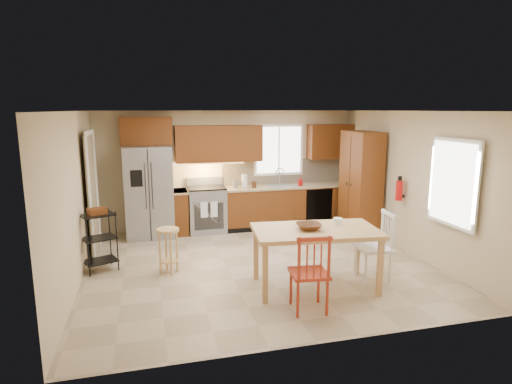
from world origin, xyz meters
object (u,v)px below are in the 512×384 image
object	(u,v)px
range_stove	(207,210)
utility_cart	(99,241)
pantry	(361,184)
table_jar	(338,223)
fire_extinguisher	(399,190)
chair_red	(309,272)
bar_stool	(168,251)
soap_bottle	(300,181)
dining_table	(315,259)
chair_white	(373,247)
refrigerator	(149,192)
table_bowl	(309,230)

from	to	relation	value
range_stove	utility_cart	size ratio (longest dim) A/B	0.95
pantry	table_jar	bearing A→B (deg)	-124.92
fire_extinguisher	chair_red	distance (m)	3.12
bar_stool	chair_red	bearing A→B (deg)	-32.60
soap_bottle	dining_table	xyz separation A→B (m)	(-0.93, -3.16, -0.57)
table_jar	fire_extinguisher	bearing A→B (deg)	32.85
chair_red	chair_white	world-z (taller)	same
fire_extinguisher	bar_stool	distance (m)	4.16
soap_bottle	table_jar	xyz separation A→B (m)	(-0.55, -3.05, -0.10)
chair_white	bar_stool	world-z (taller)	chair_white
refrigerator	fire_extinguisher	distance (m)	4.76
table_bowl	utility_cart	world-z (taller)	utility_cart
dining_table	table_jar	xyz separation A→B (m)	(0.38, 0.11, 0.47)
pantry	utility_cart	xyz separation A→B (m)	(-4.93, -0.80, -0.57)
pantry	utility_cart	bearing A→B (deg)	-170.75
bar_stool	fire_extinguisher	bearing A→B (deg)	15.43
soap_bottle	chair_red	world-z (taller)	soap_bottle
refrigerator	utility_cart	distance (m)	1.95
dining_table	table_jar	bearing A→B (deg)	22.05
range_stove	refrigerator	bearing A→B (deg)	-177.01
soap_bottle	pantry	xyz separation A→B (m)	(0.95, -0.90, 0.05)
bar_stool	dining_table	bearing A→B (deg)	-14.57
range_stove	table_jar	size ratio (longest dim) A/B	5.49
table_bowl	table_jar	bearing A→B (deg)	12.53
soap_bottle	chair_white	size ratio (longest dim) A/B	0.19
range_stove	soap_bottle	bearing A→B (deg)	-2.40
range_stove	table_jar	world-z (taller)	table_jar
dining_table	refrigerator	bearing A→B (deg)	131.35
fire_extinguisher	dining_table	distance (m)	2.50
refrigerator	table_jar	size ratio (longest dim) A/B	10.87
refrigerator	bar_stool	size ratio (longest dim) A/B	2.53
dining_table	table_bowl	distance (m)	0.45
soap_bottle	table_bowl	distance (m)	3.33
table_bowl	bar_stool	world-z (taller)	table_bowl
table_bowl	table_jar	size ratio (longest dim) A/B	2.12
table_bowl	chair_white	bearing A→B (deg)	2.70
fire_extinguisher	bar_stool	bearing A→B (deg)	-178.06
chair_red	table_bowl	distance (m)	0.78
table_jar	refrigerator	bearing A→B (deg)	130.57
chair_red	utility_cart	world-z (taller)	chair_red
refrigerator	pantry	world-z (taller)	pantry
chair_white	range_stove	bearing A→B (deg)	38.79
fire_extinguisher	chair_red	world-z (taller)	fire_extinguisher
fire_extinguisher	chair_red	size ratio (longest dim) A/B	0.35
chair_white	bar_stool	xyz separation A→B (m)	(-2.95, 1.02, -0.15)
range_stove	dining_table	distance (m)	3.42
soap_bottle	range_stove	bearing A→B (deg)	177.60
chair_red	chair_white	xyz separation A→B (m)	(1.30, 0.70, 0.00)
chair_red	chair_white	distance (m)	1.48
pantry	fire_extinguisher	world-z (taller)	pantry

